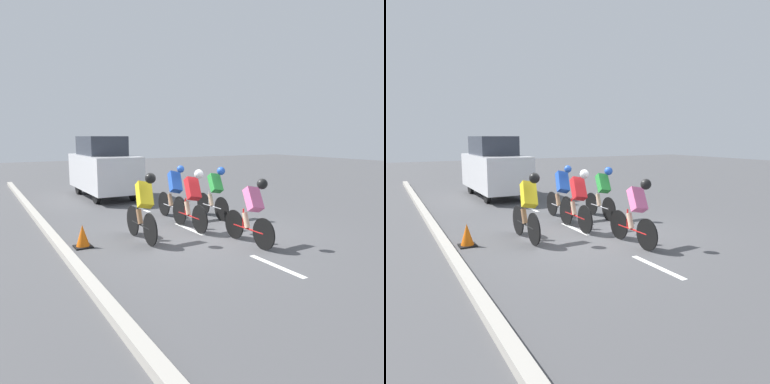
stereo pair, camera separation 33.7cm
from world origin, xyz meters
TOP-DOWN VIEW (x-y plane):
  - ground_plane at (0.00, 0.00)m, footprint 60.00×60.00m
  - lane_stripe_near at (0.00, 2.62)m, footprint 0.12×1.40m
  - lane_stripe_mid at (0.00, -0.58)m, footprint 0.12×1.40m
  - lane_stripe_far at (0.00, -3.78)m, footprint 0.12×1.40m
  - curb at (3.20, -0.58)m, footprint 0.20×24.15m
  - cyclist_blue at (-0.22, -1.82)m, footprint 0.44×1.70m
  - cyclist_pink at (-0.49, 1.31)m, footprint 0.41×1.69m
  - cyclist_yellow at (1.42, -0.13)m, footprint 0.43×1.73m
  - cyclist_green at (-1.29, -1.34)m, footprint 0.40×1.63m
  - cyclist_red at (-0.03, -0.50)m, footprint 0.41×1.75m
  - support_car at (0.32, -6.69)m, footprint 1.70×4.16m
  - traffic_cone at (2.75, -0.34)m, footprint 0.36×0.36m

SIDE VIEW (x-z plane):
  - ground_plane at x=0.00m, z-range 0.00..0.00m
  - lane_stripe_near at x=0.00m, z-range 0.00..0.01m
  - lane_stripe_mid at x=0.00m, z-range 0.00..0.01m
  - lane_stripe_far at x=0.00m, z-range 0.00..0.01m
  - curb at x=3.20m, z-range 0.00..0.14m
  - traffic_cone at x=2.75m, z-range -0.01..0.48m
  - cyclist_pink at x=-0.49m, z-range 0.04..1.51m
  - cyclist_green at x=-1.29m, z-range 0.04..1.54m
  - cyclist_blue at x=-0.22m, z-range 0.02..1.57m
  - cyclist_red at x=-0.03m, z-range 0.04..1.58m
  - cyclist_yellow at x=1.42m, z-range 0.04..1.61m
  - support_car at x=0.32m, z-range -0.02..2.34m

